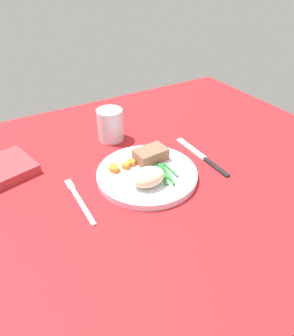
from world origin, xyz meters
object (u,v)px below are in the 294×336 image
object	(u,v)px
meat_portion	(151,155)
napkin	(7,168)
water_glass	(111,127)
knife	(203,157)
dinner_plate	(147,174)
fork	(80,201)

from	to	relation	value
meat_portion	napkin	distance (cm)	35.26
water_glass	napkin	xyz separation A→B (cm)	(-28.70, -1.64, -2.65)
knife	napkin	size ratio (longest dim) A/B	1.62
dinner_plate	fork	world-z (taller)	dinner_plate
fork	knife	size ratio (longest dim) A/B	0.81
knife	water_glass	xyz separation A→B (cm)	(-16.40, 21.15, 3.59)
fork	knife	xyz separation A→B (cm)	(33.74, -0.03, -0.00)
meat_portion	knife	world-z (taller)	meat_portion
fork	napkin	world-z (taller)	napkin
fork	dinner_plate	bearing A→B (deg)	1.25
fork	water_glass	world-z (taller)	water_glass
fork	water_glass	xyz separation A→B (cm)	(17.34, 21.12, 3.59)
water_glass	fork	bearing A→B (deg)	-129.38
dinner_plate	water_glass	xyz separation A→B (cm)	(0.31, 20.86, 2.99)
meat_portion	napkin	size ratio (longest dim) A/B	0.62
water_glass	knife	bearing A→B (deg)	-52.21
meat_portion	dinner_plate	bearing A→B (deg)	-130.60
dinner_plate	fork	distance (cm)	17.04
knife	water_glass	bearing A→B (deg)	123.42
knife	napkin	world-z (taller)	napkin
fork	napkin	size ratio (longest dim) A/B	1.31
knife	fork	bearing A→B (deg)	175.58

